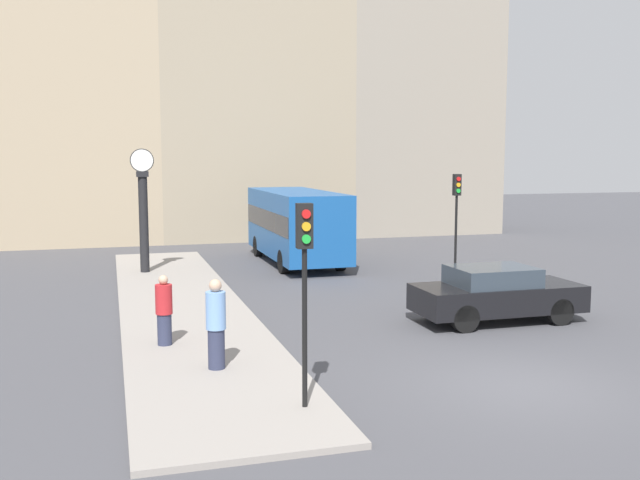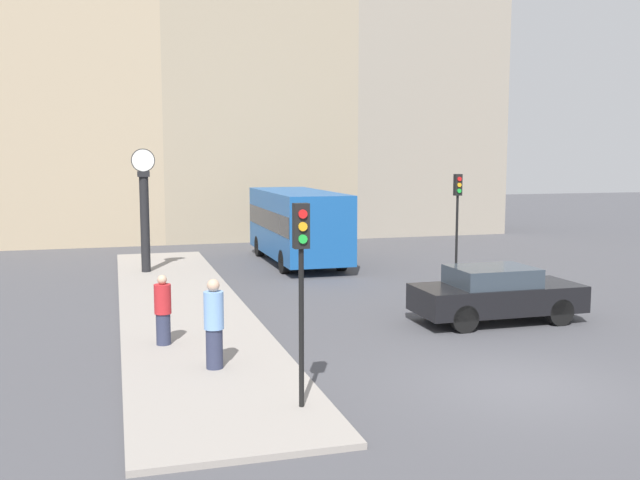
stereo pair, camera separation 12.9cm
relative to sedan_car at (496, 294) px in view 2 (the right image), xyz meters
name	(u,v)px [view 2 (the right image)]	position (x,y,z in m)	size (l,w,h in m)	color
ground_plane	(518,386)	(-2.30, -4.88, -0.76)	(120.00, 120.00, 0.00)	#47474C
sidewalk_corner	(181,305)	(-7.86, 4.28, -0.71)	(3.52, 22.31, 0.11)	gray
building_row	(248,90)	(-2.67, 21.48, 7.11)	(27.56, 5.00, 17.80)	tan
sedan_car	(496,294)	(0.00, 0.00, 0.00)	(4.44, 1.85, 1.49)	black
bus_distant	(297,222)	(-2.48, 11.60, 0.92)	(2.54, 7.74, 2.96)	#195199
traffic_light_near	(301,262)	(-6.66, -5.09, 1.87)	(0.26, 0.24, 3.51)	black
traffic_light_far	(457,204)	(2.05, 6.34, 1.93)	(0.26, 0.24, 3.76)	black
street_clock	(145,212)	(-8.61, 10.38, 1.56)	(0.86, 0.43, 4.55)	black
pedestrian_blue_stripe	(214,324)	(-7.80, -2.44, 0.26)	(0.40, 0.40, 1.84)	#2D334C
pedestrian_red_top	(163,310)	(-8.67, -0.28, 0.14)	(0.38, 0.38, 1.61)	#2D334C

